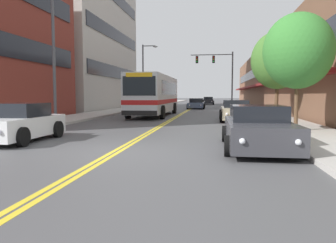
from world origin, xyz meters
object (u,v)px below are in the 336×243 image
(car_slate_blue_moving_lead, at_px, (196,104))
(street_tree_right_near, at_px, (298,51))
(car_white_parked_left_near, at_px, (20,124))
(street_lamp_left_near, at_px, (57,26))
(car_navy_parked_left_mid, at_px, (157,104))
(fire_hydrant, at_px, (277,120))
(street_tree_right_mid, at_px, (278,60))
(car_beige_parked_right_mid, at_px, (236,111))
(street_lamp_left_far, at_px, (145,72))
(car_dark_grey_parked_right_foreground, at_px, (258,129))
(traffic_signal_mast, at_px, (219,69))
(car_charcoal_moving_second, at_px, (208,101))
(city_bus, at_px, (155,94))

(car_slate_blue_moving_lead, distance_m, street_tree_right_near, 26.95)
(car_white_parked_left_near, relative_size, street_lamp_left_near, 0.46)
(car_navy_parked_left_mid, relative_size, fire_hydrant, 5.35)
(street_tree_right_near, height_order, street_tree_right_mid, street_tree_right_mid)
(car_navy_parked_left_mid, xyz_separation_m, car_beige_parked_right_mid, (8.83, -19.77, 0.05))
(street_lamp_left_far, bearing_deg, car_navy_parked_left_mid, 82.17)
(car_dark_grey_parked_right_foreground, height_order, traffic_signal_mast, traffic_signal_mast)
(street_tree_right_mid, bearing_deg, car_beige_parked_right_mid, -155.15)
(car_navy_parked_left_mid, distance_m, street_lamp_left_far, 5.91)
(car_dark_grey_parked_right_foreground, relative_size, fire_hydrant, 5.89)
(car_beige_parked_right_mid, relative_size, street_tree_right_near, 0.86)
(street_lamp_left_near, bearing_deg, fire_hydrant, 0.25)
(car_navy_parked_left_mid, relative_size, car_slate_blue_moving_lead, 0.91)
(car_slate_blue_moving_lead, xyz_separation_m, street_lamp_left_far, (-5.74, -3.81, 3.84))
(car_beige_parked_right_mid, bearing_deg, street_tree_right_mid, 24.85)
(car_navy_parked_left_mid, height_order, car_charcoal_moving_second, car_charcoal_moving_second)
(car_dark_grey_parked_right_foreground, xyz_separation_m, fire_hydrant, (1.56, 5.32, -0.08))
(car_dark_grey_parked_right_foreground, distance_m, street_tree_right_mid, 13.36)
(car_dark_grey_parked_right_foreground, bearing_deg, fire_hydrant, 73.65)
(car_slate_blue_moving_lead, relative_size, car_charcoal_moving_second, 1.11)
(street_tree_right_mid, bearing_deg, street_tree_right_near, -94.45)
(car_dark_grey_parked_right_foreground, distance_m, fire_hydrant, 5.54)
(car_navy_parked_left_mid, bearing_deg, car_dark_grey_parked_right_foreground, -74.12)
(car_dark_grey_parked_right_foreground, bearing_deg, city_bus, 111.48)
(car_navy_parked_left_mid, height_order, street_lamp_left_near, street_lamp_left_near)
(city_bus, bearing_deg, car_white_parked_left_near, -98.28)
(street_tree_right_mid, relative_size, fire_hydrant, 7.10)
(car_beige_parked_right_mid, bearing_deg, street_lamp_left_far, 121.66)
(street_lamp_left_near, distance_m, street_tree_right_mid, 14.37)
(car_beige_parked_right_mid, bearing_deg, fire_hydrant, -75.28)
(car_charcoal_moving_second, xyz_separation_m, fire_hydrant, (4.11, -43.11, -0.07))
(street_lamp_left_near, bearing_deg, car_slate_blue_moving_lead, 77.06)
(car_dark_grey_parked_right_foreground, relative_size, traffic_signal_mast, 0.68)
(street_lamp_left_near, relative_size, street_lamp_left_far, 1.21)
(car_slate_blue_moving_lead, xyz_separation_m, traffic_signal_mast, (2.78, 2.16, 4.54))
(car_slate_blue_moving_lead, xyz_separation_m, street_tree_right_near, (5.89, -26.13, 3.06))
(city_bus, height_order, street_lamp_left_near, street_lamp_left_near)
(car_charcoal_moving_second, relative_size, street_lamp_left_near, 0.49)
(car_navy_parked_left_mid, height_order, street_tree_right_mid, street_tree_right_mid)
(traffic_signal_mast, height_order, street_lamp_left_far, street_lamp_left_far)
(street_tree_right_mid, bearing_deg, car_charcoal_moving_second, 98.55)
(car_beige_parked_right_mid, distance_m, street_lamp_left_near, 12.13)
(car_navy_parked_left_mid, xyz_separation_m, car_dark_grey_parked_right_foreground, (8.83, -31.05, 0.04))
(street_lamp_left_near, height_order, street_tree_right_near, street_lamp_left_near)
(car_dark_grey_parked_right_foreground, distance_m, street_tree_right_near, 5.66)
(car_navy_parked_left_mid, relative_size, traffic_signal_mast, 0.61)
(fire_hydrant, bearing_deg, car_slate_blue_moving_lead, 101.85)
(street_lamp_left_far, distance_m, street_tree_right_near, 25.18)
(car_slate_blue_moving_lead, bearing_deg, car_white_parked_left_near, -99.43)
(car_charcoal_moving_second, xyz_separation_m, street_tree_right_near, (4.74, -44.16, 3.01))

